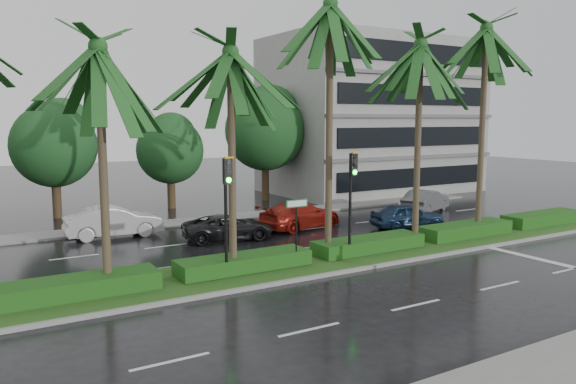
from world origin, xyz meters
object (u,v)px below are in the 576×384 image
street_sign (297,216)px  car_darkgrey (228,227)px  car_grey (425,201)px  car_white (114,222)px  car_red (300,215)px  signal_median_left (227,199)px  car_blue (407,216)px

street_sign → car_darkgrey: 6.48m
car_darkgrey → car_grey: (13.95, 0.92, 0.10)m
car_white → car_red: bearing=-104.2°
car_white → car_grey: bearing=-94.4°
signal_median_left → car_blue: bearing=18.6°
car_blue → car_grey: size_ratio=0.91×
car_darkgrey → car_blue: 9.72m
signal_median_left → car_darkgrey: size_ratio=0.99×
car_white → car_darkgrey: (4.55, -3.50, -0.16)m
street_sign → car_red: size_ratio=0.53×
car_white → car_blue: 15.14m
signal_median_left → car_white: 10.34m
street_sign → car_grey: street_sign is taller
signal_median_left → car_red: signal_median_left is taller
car_darkgrey → car_grey: car_grey is taller
car_darkgrey → car_red: car_red is taller
car_white → car_grey: size_ratio=1.08×
signal_median_left → car_grey: (17.00, 7.41, -2.28)m
street_sign → car_blue: bearing=23.0°
car_red → car_darkgrey: bearing=85.6°
car_red → car_blue: (4.95, -2.88, -0.04)m
car_grey → signal_median_left: bearing=90.2°
car_darkgrey → car_blue: size_ratio=1.12×
car_white → car_blue: bearing=-108.9°
signal_median_left → street_sign: signal_median_left is taller
street_sign → car_red: street_sign is taller
car_white → car_blue: size_ratio=1.19×
car_white → car_red: 9.51m
car_red → car_grey: size_ratio=1.13×
signal_median_left → car_white: bearing=98.5°
car_blue → car_grey: bearing=-41.3°
car_darkgrey → car_white: bearing=61.7°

